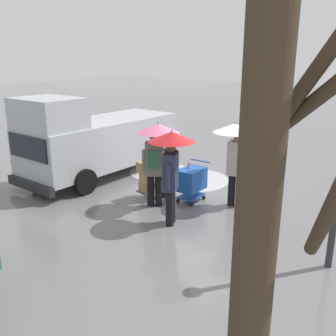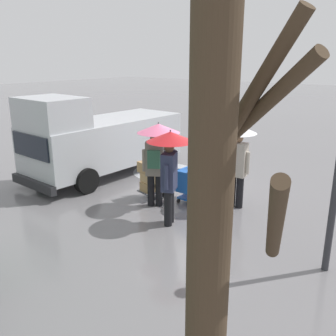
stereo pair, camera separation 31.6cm
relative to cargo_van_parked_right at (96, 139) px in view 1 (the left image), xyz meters
The scene contains 9 objects.
ground_plane 3.59m from the cargo_van_parked_right, behind, with size 90.00×90.00×0.00m, color slate.
slush_patch_near_cluster 2.37m from the cargo_van_parked_right, 133.53° to the right, with size 2.10×2.10×0.01m, color #ADAFB5.
slush_patch_under_van 3.16m from the cargo_van_parked_right, 151.83° to the right, with size 2.42×2.42×0.01m, color #ADAFB5.
cargo_van_parked_right is the anchor object (origin of this frame).
shopping_cart_vendor 3.64m from the cargo_van_parked_right, behind, with size 0.58×0.83×1.04m.
hand_dolly_boxes 2.73m from the cargo_van_parked_right, 167.15° to the left, with size 0.65×0.79×1.32m.
pedestrian_pink_side 4.64m from the cargo_van_parked_right, behind, with size 1.04×1.04×2.15m.
pedestrian_black_side 3.21m from the cargo_van_parked_right, 163.37° to the left, with size 1.04×1.04×2.15m.
pedestrian_white_side 4.23m from the cargo_van_parked_right, 158.76° to the left, with size 1.04×1.04×2.15m.
Camera 1 is at (-5.07, 8.39, 3.65)m, focal length 39.87 mm.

